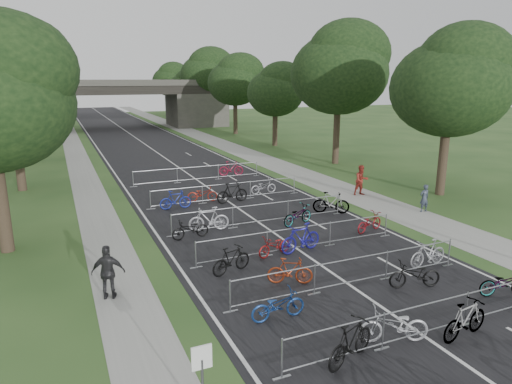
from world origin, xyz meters
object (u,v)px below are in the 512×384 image
Objects in this scene: pedestrian_c at (108,272)px; pedestrian_a at (424,198)px; overpass_bridge at (120,104)px; pedestrian_b at (361,180)px; park_sign at (202,369)px.

pedestrian_a is at bearing -152.13° from pedestrian_c.
overpass_bridge is 16.14× the size of pedestrian_b.
overpass_bridge is at bearing 106.88° from pedestrian_b.
pedestrian_c is (-17.18, -3.70, 0.16)m from pedestrian_a.
park_sign is 21.16m from pedestrian_b.
pedestrian_a is 4.56m from pedestrian_b.
park_sign reaches higher than pedestrian_a.
overpass_bridge is 20.10× the size of pedestrian_a.
overpass_bridge reaches higher than pedestrian_b.
pedestrian_a is 0.83× the size of pedestrian_c.
park_sign is 0.98× the size of pedestrian_c.
pedestrian_b is at bearing 44.66° from park_sign.
overpass_bridge is at bearing -82.50° from pedestrian_c.
pedestrian_c is at bearing 17.01° from pedestrian_a.
pedestrian_b is 1.03× the size of pedestrian_c.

